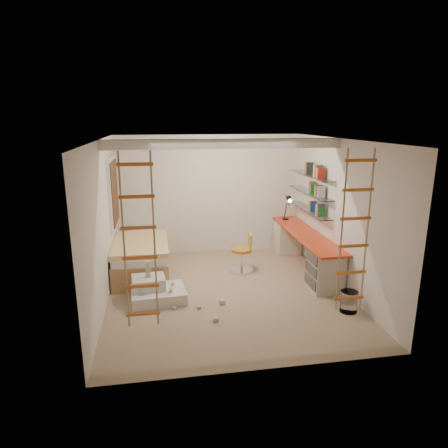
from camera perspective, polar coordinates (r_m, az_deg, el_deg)
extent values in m
plane|color=#A18168|center=(7.04, 0.41, -9.71)|extent=(4.50, 4.50, 0.00)
cube|color=white|center=(6.71, 0.00, 11.38)|extent=(4.00, 0.18, 0.16)
cube|color=white|center=(7.97, -15.62, 4.36)|extent=(0.06, 1.15, 1.35)
cube|color=#4C2D1E|center=(7.97, -15.33, 4.37)|extent=(0.02, 1.00, 1.20)
cylinder|color=white|center=(6.61, 17.39, -10.52)|extent=(0.27, 0.27, 0.34)
cube|color=red|center=(7.98, 11.63, -1.44)|extent=(0.55, 2.80, 0.04)
cube|color=beige|center=(9.08, 9.05, -1.80)|extent=(0.52, 0.55, 0.71)
cube|color=beige|center=(7.23, 14.30, -6.47)|extent=(0.52, 0.55, 0.71)
cube|color=#4C4742|center=(7.04, 12.41, -4.72)|extent=(0.02, 0.50, 0.18)
cube|color=#4C4742|center=(7.11, 12.31, -6.39)|extent=(0.02, 0.50, 0.18)
cube|color=#4C4742|center=(7.20, 12.22, -8.03)|extent=(0.02, 0.50, 0.18)
cube|color=white|center=(8.20, 12.02, 2.01)|extent=(0.25, 1.80, 0.01)
cube|color=white|center=(8.14, 12.15, 4.41)|extent=(0.25, 1.80, 0.01)
cube|color=white|center=(8.08, 12.28, 6.85)|extent=(0.25, 1.80, 0.01)
cube|color=#AD7F51|center=(8.01, -11.66, -5.17)|extent=(1.00, 2.00, 0.45)
cube|color=white|center=(7.92, -11.77, -3.23)|extent=(0.95, 1.95, 0.12)
cube|color=#FBA935|center=(7.75, -11.85, -2.80)|extent=(1.02, 1.60, 0.10)
cube|color=white|center=(8.66, -11.63, -0.86)|extent=(0.55, 0.35, 0.12)
cylinder|color=black|center=(9.00, 8.75, 0.74)|extent=(0.14, 0.14, 0.02)
cylinder|color=black|center=(8.96, 8.80, 1.92)|extent=(0.02, 0.15, 0.36)
cylinder|color=black|center=(8.82, 9.06, 3.36)|extent=(0.02, 0.27, 0.20)
cone|color=black|center=(8.69, 9.33, 3.53)|extent=(0.12, 0.14, 0.15)
cylinder|color=#FFEABF|center=(8.66, 9.40, 3.28)|extent=(0.08, 0.04, 0.08)
cylinder|color=#B27222|center=(7.78, 2.54, -3.71)|extent=(0.45, 0.45, 0.06)
cube|color=gold|center=(7.74, 3.76, -2.41)|extent=(0.08, 0.31, 0.29)
cylinder|color=silver|center=(7.85, 2.53, -5.11)|extent=(0.05, 0.05, 0.40)
cylinder|color=silver|center=(7.93, 2.51, -6.64)|extent=(0.51, 0.51, 0.05)
cube|color=silver|center=(6.80, -9.35, -9.94)|extent=(0.93, 0.75, 0.19)
cube|color=silver|center=(6.80, -10.73, -8.21)|extent=(0.57, 0.48, 0.19)
cube|color=#CCB284|center=(6.75, -10.78, -7.14)|extent=(0.09, 0.09, 0.08)
cube|color=#CCB284|center=(6.72, -10.81, -6.54)|extent=(0.08, 0.08, 0.07)
cube|color=#CCB284|center=(6.69, -10.85, -5.78)|extent=(0.06, 0.06, 0.12)
cube|color=#CCB284|center=(6.62, -7.63, -9.39)|extent=(0.06, 0.06, 0.06)
cube|color=#CCB284|center=(6.86, -7.37, -8.47)|extent=(0.06, 0.06, 0.06)
cube|color=#CCB284|center=(6.59, -11.50, -9.65)|extent=(0.06, 0.06, 0.06)
cube|color=#CCB284|center=(6.60, -0.26, -11.14)|extent=(0.07, 0.07, 0.07)
cube|color=#CCB284|center=(6.09, -1.16, -13.47)|extent=(0.07, 0.07, 0.07)
cube|color=#CCB284|center=(6.46, -3.59, -11.76)|extent=(0.07, 0.07, 0.07)
cube|color=#CCB284|center=(6.48, -7.12, -11.77)|extent=(0.07, 0.07, 0.07)
cube|color=#1E722D|center=(8.18, 12.06, 2.80)|extent=(0.14, 0.64, 0.22)
cube|color=#8C1E7F|center=(8.12, 12.19, 5.22)|extent=(0.14, 0.64, 0.22)
cube|color=orange|center=(8.07, 12.33, 7.67)|extent=(0.14, 0.70, 0.22)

